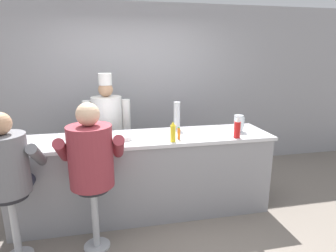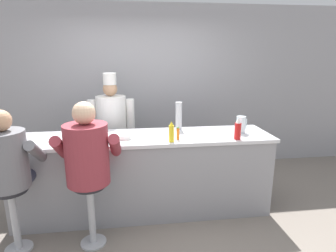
{
  "view_description": "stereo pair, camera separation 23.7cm",
  "coord_description": "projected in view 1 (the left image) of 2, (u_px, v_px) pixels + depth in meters",
  "views": [
    {
      "loc": [
        -0.37,
        -2.79,
        1.9
      ],
      "look_at": [
        0.28,
        0.32,
        1.09
      ],
      "focal_mm": 30.0,
      "sensor_mm": 36.0,
      "label": 1
    },
    {
      "loc": [
        -0.14,
        -2.83,
        1.9
      ],
      "look_at": [
        0.28,
        0.32,
        1.09
      ],
      "focal_mm": 30.0,
      "sensor_mm": 36.0,
      "label": 2
    }
  ],
  "objects": [
    {
      "name": "ground_plane",
      "position": [
        149.0,
        227.0,
        3.19
      ],
      "size": [
        20.0,
        20.0,
        0.0
      ],
      "primitive_type": "plane",
      "color": "slate"
    },
    {
      "name": "wall_back",
      "position": [
        132.0,
        89.0,
        4.6
      ],
      "size": [
        10.0,
        0.06,
        2.7
      ],
      "color": "#99999E",
      "rests_on": "ground_plane"
    },
    {
      "name": "diner_counter",
      "position": [
        145.0,
        175.0,
        3.42
      ],
      "size": [
        3.04,
        0.72,
        0.97
      ],
      "color": "gray",
      "rests_on": "ground_plane"
    },
    {
      "name": "ketchup_bottle_red",
      "position": [
        237.0,
        128.0,
        3.22
      ],
      "size": [
        0.07,
        0.07,
        0.25
      ],
      "color": "red",
      "rests_on": "diner_counter"
    },
    {
      "name": "mustard_bottle_yellow",
      "position": [
        173.0,
        132.0,
        3.07
      ],
      "size": [
        0.06,
        0.06,
        0.23
      ],
      "color": "yellow",
      "rests_on": "diner_counter"
    },
    {
      "name": "hot_sauce_bottle_orange",
      "position": [
        179.0,
        133.0,
        3.17
      ],
      "size": [
        0.03,
        0.03,
        0.14
      ],
      "color": "orange",
      "rests_on": "diner_counter"
    },
    {
      "name": "water_pitcher_clear",
      "position": [
        239.0,
        123.0,
        3.49
      ],
      "size": [
        0.13,
        0.11,
        0.21
      ],
      "color": "silver",
      "rests_on": "diner_counter"
    },
    {
      "name": "breakfast_plate",
      "position": [
        102.0,
        141.0,
        3.06
      ],
      "size": [
        0.25,
        0.25,
        0.05
      ],
      "color": "white",
      "rests_on": "diner_counter"
    },
    {
      "name": "cereal_bowl",
      "position": [
        126.0,
        138.0,
        3.15
      ],
      "size": [
        0.15,
        0.15,
        0.05
      ],
      "color": "white",
      "rests_on": "diner_counter"
    },
    {
      "name": "coffee_mug_blue",
      "position": [
        88.0,
        135.0,
        3.2
      ],
      "size": [
        0.13,
        0.08,
        0.09
      ],
      "color": "#4C7AB2",
      "rests_on": "diner_counter"
    },
    {
      "name": "coffee_mug_tan",
      "position": [
        76.0,
        138.0,
        3.05
      ],
      "size": [
        0.13,
        0.09,
        0.09
      ],
      "color": "beige",
      "rests_on": "diner_counter"
    },
    {
      "name": "cup_stack_steel",
      "position": [
        177.0,
        116.0,
        3.58
      ],
      "size": [
        0.09,
        0.09,
        0.35
      ],
      "color": "#B7BABF",
      "rests_on": "diner_counter"
    },
    {
      "name": "diner_seated_grey",
      "position": [
        8.0,
        168.0,
        2.53
      ],
      "size": [
        0.59,
        0.58,
        1.43
      ],
      "color": "#B2B5BA",
      "rests_on": "ground_plane"
    },
    {
      "name": "diner_seated_maroon",
      "position": [
        91.0,
        159.0,
        2.67
      ],
      "size": [
        0.63,
        0.63,
        1.49
      ],
      "color": "#B2B5BA",
      "rests_on": "ground_plane"
    },
    {
      "name": "cook_in_whites_near",
      "position": [
        108.0,
        127.0,
        3.94
      ],
      "size": [
        0.65,
        0.42,
        1.66
      ],
      "color": "#232328",
      "rests_on": "ground_plane"
    }
  ]
}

